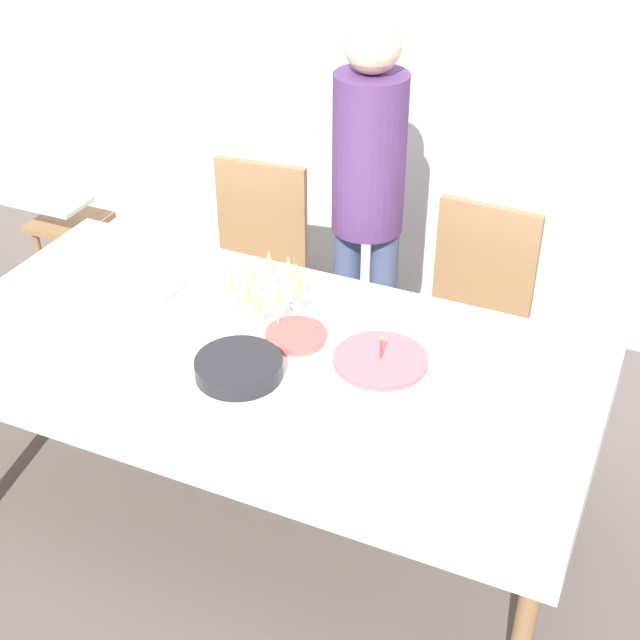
{
  "coord_description": "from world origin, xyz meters",
  "views": [
    {
      "loc": [
        1.12,
        -2.08,
        2.42
      ],
      "look_at": [
        0.18,
        0.02,
        0.89
      ],
      "focal_mm": 50.0,
      "sensor_mm": 36.0,
      "label": 1
    }
  ],
  "objects_px": {
    "plate_stack_dessert": "(296,336)",
    "birthday_cake": "(380,375)",
    "person_standing": "(368,184)",
    "plate_stack_main": "(238,367)",
    "dining_chair_far_left": "(254,266)",
    "dining_chair_far_right": "(472,316)",
    "high_chair": "(69,237)",
    "champagne_tray": "(268,291)"
  },
  "relations": [
    {
      "from": "high_chair",
      "to": "plate_stack_dessert",
      "type": "bearing_deg",
      "value": -24.63
    },
    {
      "from": "plate_stack_main",
      "to": "dining_chair_far_left",
      "type": "bearing_deg",
      "value": 115.72
    },
    {
      "from": "birthday_cake",
      "to": "champagne_tray",
      "type": "distance_m",
      "value": 0.55
    },
    {
      "from": "plate_stack_dessert",
      "to": "birthday_cake",
      "type": "bearing_deg",
      "value": -23.73
    },
    {
      "from": "dining_chair_far_left",
      "to": "dining_chair_far_right",
      "type": "height_order",
      "value": "same"
    },
    {
      "from": "birthday_cake",
      "to": "plate_stack_dessert",
      "type": "height_order",
      "value": "birthday_cake"
    },
    {
      "from": "high_chair",
      "to": "person_standing",
      "type": "bearing_deg",
      "value": 4.68
    },
    {
      "from": "dining_chair_far_right",
      "to": "person_standing",
      "type": "bearing_deg",
      "value": 174.49
    },
    {
      "from": "dining_chair_far_right",
      "to": "plate_stack_main",
      "type": "distance_m",
      "value": 1.14
    },
    {
      "from": "dining_chair_far_right",
      "to": "plate_stack_dessert",
      "type": "bearing_deg",
      "value": -118.11
    },
    {
      "from": "plate_stack_main",
      "to": "plate_stack_dessert",
      "type": "height_order",
      "value": "plate_stack_main"
    },
    {
      "from": "dining_chair_far_left",
      "to": "champagne_tray",
      "type": "relative_size",
      "value": 2.95
    },
    {
      "from": "plate_stack_main",
      "to": "plate_stack_dessert",
      "type": "bearing_deg",
      "value": 72.18
    },
    {
      "from": "dining_chair_far_left",
      "to": "high_chair",
      "type": "height_order",
      "value": "dining_chair_far_left"
    },
    {
      "from": "dining_chair_far_left",
      "to": "person_standing",
      "type": "distance_m",
      "value": 0.67
    },
    {
      "from": "dining_chair_far_left",
      "to": "plate_stack_dessert",
      "type": "relative_size",
      "value": 4.73
    },
    {
      "from": "plate_stack_dessert",
      "to": "person_standing",
      "type": "bearing_deg",
      "value": 94.76
    },
    {
      "from": "dining_chair_far_left",
      "to": "champagne_tray",
      "type": "xyz_separation_m",
      "value": [
        0.41,
        -0.65,
        0.35
      ]
    },
    {
      "from": "dining_chair_far_right",
      "to": "birthday_cake",
      "type": "xyz_separation_m",
      "value": [
        -0.05,
        -0.9,
        0.32
      ]
    },
    {
      "from": "birthday_cake",
      "to": "plate_stack_main",
      "type": "bearing_deg",
      "value": -167.78
    },
    {
      "from": "plate_stack_dessert",
      "to": "high_chair",
      "type": "height_order",
      "value": "plate_stack_dessert"
    },
    {
      "from": "plate_stack_main",
      "to": "high_chair",
      "type": "xyz_separation_m",
      "value": [
        -1.4,
        0.92,
        -0.31
      ]
    },
    {
      "from": "high_chair",
      "to": "dining_chair_far_right",
      "type": "bearing_deg",
      "value": 2.16
    },
    {
      "from": "birthday_cake",
      "to": "plate_stack_main",
      "type": "xyz_separation_m",
      "value": [
        -0.43,
        -0.09,
        -0.04
      ]
    },
    {
      "from": "dining_chair_far_right",
      "to": "person_standing",
      "type": "height_order",
      "value": "person_standing"
    },
    {
      "from": "dining_chair_far_right",
      "to": "high_chair",
      "type": "height_order",
      "value": "dining_chair_far_right"
    },
    {
      "from": "plate_stack_dessert",
      "to": "high_chair",
      "type": "xyz_separation_m",
      "value": [
        -1.48,
        0.68,
        -0.3
      ]
    },
    {
      "from": "birthday_cake",
      "to": "person_standing",
      "type": "relative_size",
      "value": 0.17
    },
    {
      "from": "plate_stack_main",
      "to": "high_chair",
      "type": "height_order",
      "value": "plate_stack_main"
    },
    {
      "from": "champagne_tray",
      "to": "person_standing",
      "type": "bearing_deg",
      "value": 83.33
    },
    {
      "from": "birthday_cake",
      "to": "champagne_tray",
      "type": "height_order",
      "value": "birthday_cake"
    },
    {
      "from": "birthday_cake",
      "to": "plate_stack_main",
      "type": "height_order",
      "value": "birthday_cake"
    },
    {
      "from": "birthday_cake",
      "to": "plate_stack_dessert",
      "type": "relative_size",
      "value": 1.41
    },
    {
      "from": "person_standing",
      "to": "plate_stack_main",
      "type": "bearing_deg",
      "value": -90.71
    },
    {
      "from": "plate_stack_dessert",
      "to": "dining_chair_far_left",
      "type": "bearing_deg",
      "value": 126.68
    },
    {
      "from": "dining_chair_far_right",
      "to": "plate_stack_main",
      "type": "height_order",
      "value": "dining_chair_far_right"
    },
    {
      "from": "plate_stack_dessert",
      "to": "person_standing",
      "type": "distance_m",
      "value": 0.82
    },
    {
      "from": "person_standing",
      "to": "dining_chair_far_right",
      "type": "bearing_deg",
      "value": -5.51
    },
    {
      "from": "champagne_tray",
      "to": "high_chair",
      "type": "distance_m",
      "value": 1.5
    },
    {
      "from": "dining_chair_far_left",
      "to": "person_standing",
      "type": "height_order",
      "value": "person_standing"
    },
    {
      "from": "person_standing",
      "to": "plate_stack_dessert",
      "type": "bearing_deg",
      "value": -85.24
    },
    {
      "from": "dining_chair_far_right",
      "to": "plate_stack_dessert",
      "type": "height_order",
      "value": "dining_chair_far_right"
    }
  ]
}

